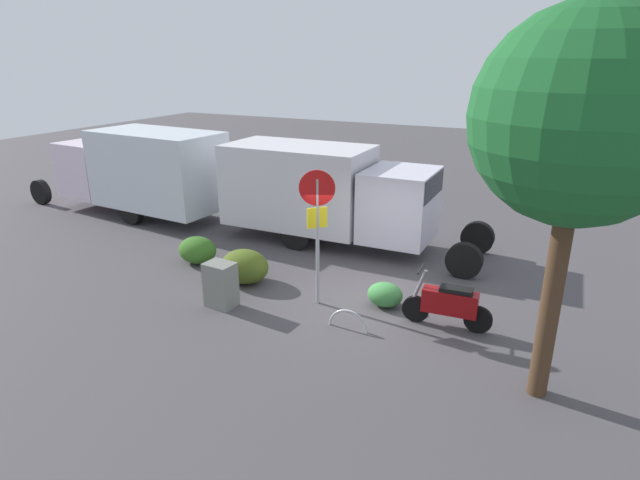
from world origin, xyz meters
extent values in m
plane|color=#4A4549|center=(0.00, 0.00, 0.00)|extent=(60.00, 60.00, 0.00)
cylinder|color=black|center=(3.12, -2.03, 0.45)|extent=(0.90, 0.26, 0.90)
cylinder|color=black|center=(3.14, -3.93, 0.45)|extent=(0.90, 0.26, 0.90)
cylinder|color=black|center=(-1.57, -2.08, 0.45)|extent=(0.90, 0.26, 0.90)
cylinder|color=black|center=(-1.55, -3.98, 0.45)|extent=(0.90, 0.26, 0.90)
cube|color=silver|center=(3.53, -2.98, 1.62)|extent=(4.21, 2.24, 2.33)
cube|color=silver|center=(0.44, -3.01, 1.40)|extent=(1.82, 2.12, 1.90)
cube|color=black|center=(0.44, -3.01, 2.00)|extent=(1.84, 1.96, 0.60)
cylinder|color=black|center=(8.91, -3.62, 0.45)|extent=(0.92, 0.31, 0.90)
cylinder|color=black|center=(9.05, -1.72, 0.45)|extent=(0.92, 0.31, 0.90)
cylinder|color=black|center=(13.72, -3.97, 0.45)|extent=(0.92, 0.31, 0.90)
cylinder|color=black|center=(13.86, -2.07, 0.45)|extent=(0.92, 0.31, 0.90)
cube|color=silver|center=(8.58, -2.64, 1.68)|extent=(4.47, 2.51, 2.47)
cube|color=silver|center=(11.73, -2.87, 1.40)|extent=(1.95, 2.23, 1.90)
cube|color=black|center=(11.73, -2.87, 2.00)|extent=(1.96, 2.07, 0.60)
cylinder|color=black|center=(-1.14, 0.62, 0.28)|extent=(0.57, 0.14, 0.56)
cylinder|color=black|center=(-2.39, 0.54, 0.28)|extent=(0.57, 0.14, 0.56)
cube|color=maroon|center=(-1.82, 0.58, 0.56)|extent=(1.12, 0.39, 0.48)
cube|color=black|center=(-1.92, 0.57, 0.83)|extent=(0.66, 0.32, 0.12)
cylinder|color=slate|center=(-1.19, 0.62, 0.83)|extent=(0.29, 0.09, 0.69)
cylinder|color=black|center=(-1.19, 0.62, 1.18)|extent=(0.08, 0.55, 0.04)
cylinder|color=#9E9EA3|center=(1.05, 0.77, 1.42)|extent=(0.08, 0.08, 2.83)
cylinder|color=red|center=(1.05, 0.79, 2.64)|extent=(0.71, 0.32, 0.76)
cube|color=yellow|center=(1.05, 0.79, 2.00)|extent=(0.33, 0.33, 0.44)
cylinder|color=#47301E|center=(-3.64, 2.13, 1.69)|extent=(0.31, 0.31, 3.38)
sphere|color=#1A5C27|center=(-3.64, 2.13, 4.44)|extent=(3.04, 3.04, 3.04)
cube|color=slate|center=(2.90, 1.82, 0.50)|extent=(0.67, 0.54, 1.00)
torus|color=#B7B7BC|center=(-0.02, 1.54, 0.00)|extent=(0.85, 0.06, 0.85)
ellipsoid|color=#4C5F1D|center=(3.13, 0.53, 0.41)|extent=(1.21, 0.99, 0.82)
ellipsoid|color=#376C22|center=(4.97, 0.03, 0.36)|extent=(1.05, 0.86, 0.71)
ellipsoid|color=#3F8742|center=(-0.34, 0.24, 0.27)|extent=(0.79, 0.64, 0.54)
camera|label=1|loc=(-3.63, 10.20, 5.25)|focal=29.34mm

